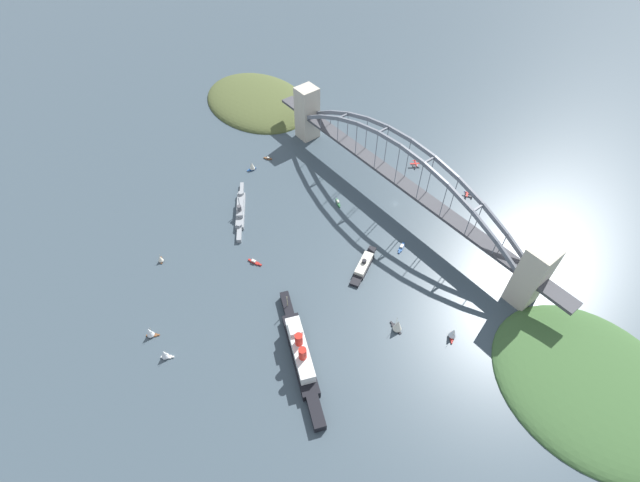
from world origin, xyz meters
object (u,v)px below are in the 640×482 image
at_px(small_boat_0, 160,259).
at_px(small_boat_2, 150,332).
at_px(small_boat_3, 268,158).
at_px(small_boat_5, 338,203).
at_px(harbor_ferry_steamer, 364,265).
at_px(small_boat_4, 398,325).
at_px(ocean_liner, 300,352).
at_px(small_boat_9, 165,354).
at_px(small_boat_1, 401,247).
at_px(seaplane_second_in_formation, 415,164).
at_px(harbor_arch_bridge, 400,178).
at_px(small_boat_8, 255,262).
at_px(naval_cruiser, 240,210).
at_px(small_boat_6, 453,333).
at_px(small_boat_7, 252,166).
at_px(seaplane_taxiing_near_bridge, 468,194).

relative_size(small_boat_0, small_boat_2, 0.69).
height_order(small_boat_3, small_boat_5, small_boat_3).
relative_size(harbor_ferry_steamer, small_boat_0, 5.47).
height_order(small_boat_2, small_boat_4, small_boat_4).
xyz_separation_m(ocean_liner, small_boat_9, (51.53, 65.56, -2.06)).
bearing_deg(small_boat_2, small_boat_1, -104.54).
distance_m(small_boat_3, small_boat_9, 202.35).
bearing_deg(small_boat_3, ocean_liner, 152.05).
bearing_deg(small_boat_2, small_boat_5, -83.20).
bearing_deg(seaplane_second_in_formation, small_boat_2, 93.40).
height_order(small_boat_1, small_boat_5, small_boat_1).
bearing_deg(ocean_liner, small_boat_1, -77.50).
relative_size(harbor_arch_bridge, small_boat_3, 43.56).
bearing_deg(small_boat_8, small_boat_1, -120.75).
bearing_deg(small_boat_5, ocean_liner, 130.85).
height_order(naval_cruiser, small_boat_0, naval_cruiser).
distance_m(naval_cruiser, harbor_ferry_steamer, 110.60).
bearing_deg(small_boat_8, ocean_liner, 167.30).
distance_m(naval_cruiser, small_boat_5, 79.63).
height_order(harbor_ferry_steamer, small_boat_3, harbor_ferry_steamer).
bearing_deg(small_boat_6, small_boat_2, 51.58).
bearing_deg(small_boat_0, small_boat_7, -66.32).
xyz_separation_m(harbor_ferry_steamer, seaplane_taxiing_near_bridge, (3.02, -120.30, -0.27)).
distance_m(small_boat_6, small_boat_8, 145.52).
xyz_separation_m(small_boat_4, small_boat_5, (114.81, -45.77, -4.69)).
xyz_separation_m(naval_cruiser, seaplane_taxiing_near_bridge, (-99.86, -160.88, -0.76)).
distance_m(harbor_arch_bridge, small_boat_5, 53.95).
distance_m(ocean_liner, small_boat_4, 64.85).
xyz_separation_m(small_boat_1, small_boat_5, (67.06, 6.31, -0.07)).
distance_m(small_boat_0, small_boat_8, 68.54).
height_order(harbor_ferry_steamer, small_boat_2, small_boat_2).
bearing_deg(small_boat_1, small_boat_9, 81.54).
xyz_separation_m(seaplane_taxiing_near_bridge, small_boat_4, (-54.76, 137.71, 3.44)).
relative_size(harbor_arch_bridge, small_boat_9, 33.21).
bearing_deg(small_boat_8, harbor_ferry_steamer, -131.12).
height_order(harbor_ferry_steamer, small_boat_1, harbor_ferry_steamer).
height_order(ocean_liner, seaplane_taxiing_near_bridge, ocean_liner).
bearing_deg(small_boat_7, small_boat_3, -78.41).
xyz_separation_m(small_boat_3, small_boat_8, (-95.20, 75.31, 0.07)).
bearing_deg(small_boat_7, ocean_liner, 156.64).
relative_size(ocean_liner, naval_cruiser, 1.56).
distance_m(small_boat_4, small_boat_9, 146.50).
height_order(small_boat_6, small_boat_8, small_boat_6).
height_order(naval_cruiser, small_boat_2, naval_cruiser).
relative_size(small_boat_3, small_boat_6, 0.71).
bearing_deg(small_boat_6, small_boat_3, -2.29).
height_order(ocean_liner, naval_cruiser, ocean_liner).
relative_size(seaplane_second_in_formation, small_boat_5, 0.94).
distance_m(small_boat_3, small_boat_8, 121.39).
bearing_deg(small_boat_5, small_boat_1, -174.62).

